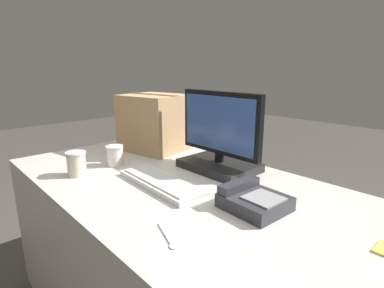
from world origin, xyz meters
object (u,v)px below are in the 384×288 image
paper_cup_left (115,155)px  paper_cup_right (76,164)px  keyboard (161,182)px  spoon (168,239)px  monitor (219,142)px  desk_phone (253,200)px  cardboard_box (155,122)px

paper_cup_left → paper_cup_right: 0.20m
keyboard → paper_cup_left: size_ratio=4.45×
paper_cup_right → spoon: (0.69, -0.03, -0.05)m
keyboard → paper_cup_right: (-0.35, -0.20, 0.04)m
keyboard → paper_cup_right: 0.41m
keyboard → paper_cup_left: (-0.36, -0.01, 0.04)m
paper_cup_left → monitor: bearing=40.3°
desk_phone → paper_cup_right: bearing=-153.7°
keyboard → spoon: 0.41m
monitor → paper_cup_left: (-0.39, -0.33, -0.08)m
paper_cup_left → paper_cup_right: bearing=-86.5°
keyboard → desk_phone: (0.38, 0.11, 0.02)m
monitor → cardboard_box: size_ratio=1.16×
monitor → cardboard_box: monitor is taller
spoon → keyboard: bearing=166.2°
monitor → paper_cup_left: size_ratio=4.56×
keyboard → spoon: size_ratio=3.11×
spoon → cardboard_box: bearing=166.3°
monitor → cardboard_box: 0.50m
desk_phone → spoon: desk_phone is taller
paper_cup_right → spoon: paper_cup_right is taller
desk_phone → cardboard_box: (-0.86, 0.21, 0.13)m
spoon → paper_cup_right: bearing=-161.7°
keyboard → paper_cup_right: bearing=-147.2°
monitor → paper_cup_right: monitor is taller
spoon → cardboard_box: cardboard_box is taller
monitor → desk_phone: (0.35, -0.22, -0.10)m
monitor → keyboard: 0.35m
monitor → spoon: bearing=-60.9°
keyboard → desk_phone: size_ratio=2.09×
desk_phone → cardboard_box: 0.89m
cardboard_box → monitor: bearing=0.6°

